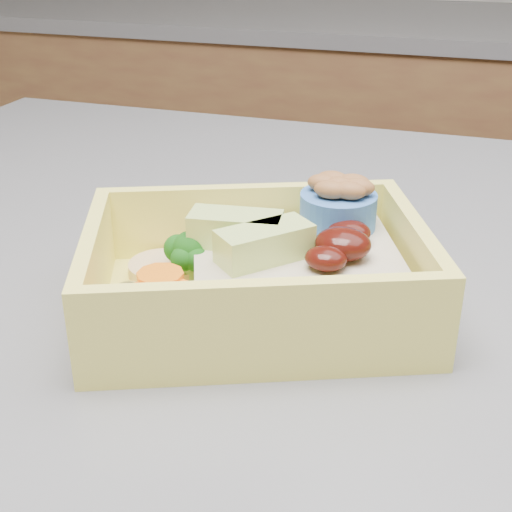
% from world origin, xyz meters
% --- Properties ---
extents(bento_box, '(0.24, 0.21, 0.07)m').
position_xyz_m(bento_box, '(-0.15, -0.10, 0.95)').
color(bento_box, '#FFF369').
rests_on(bento_box, island).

